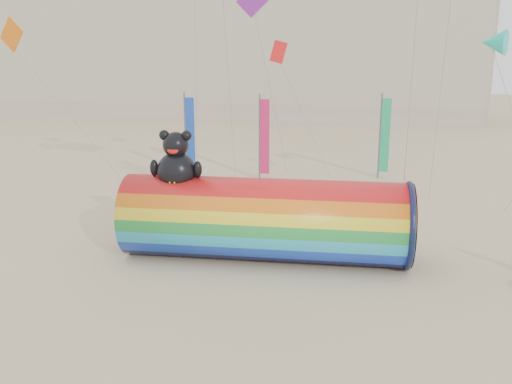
# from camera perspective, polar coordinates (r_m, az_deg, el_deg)

# --- Properties ---
(ground) EXTENTS (160.00, 160.00, 0.00)m
(ground) POSITION_cam_1_polar(r_m,az_deg,el_deg) (21.88, -1.88, -7.03)
(ground) COLOR #CCB58C
(ground) RESTS_ON ground
(hotel_building) EXTENTS (60.40, 15.40, 20.60)m
(hotel_building) POSITION_cam_1_polar(r_m,az_deg,el_deg) (67.84, -5.18, 16.43)
(hotel_building) COLOR #B7AD99
(hotel_building) RESTS_ON ground
(windsock_assembly) EXTENTS (10.85, 3.30, 5.00)m
(windsock_assembly) POSITION_cam_1_polar(r_m,az_deg,el_deg) (21.74, 0.88, -2.54)
(windsock_assembly) COLOR red
(windsock_assembly) RESTS_ON ground
(festival_banners) EXTENTS (12.55, 1.70, 5.20)m
(festival_banners) POSITION_cam_1_polar(r_m,az_deg,el_deg) (34.92, 2.24, 5.64)
(festival_banners) COLOR #59595E
(festival_banners) RESTS_ON ground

